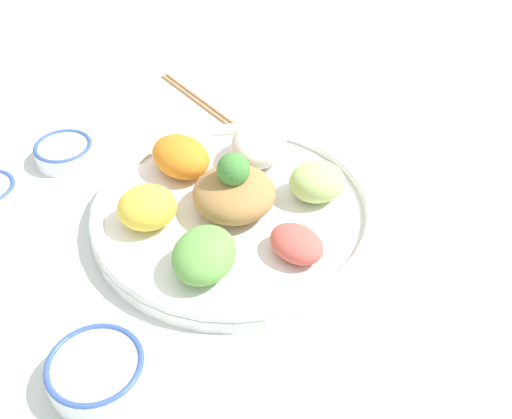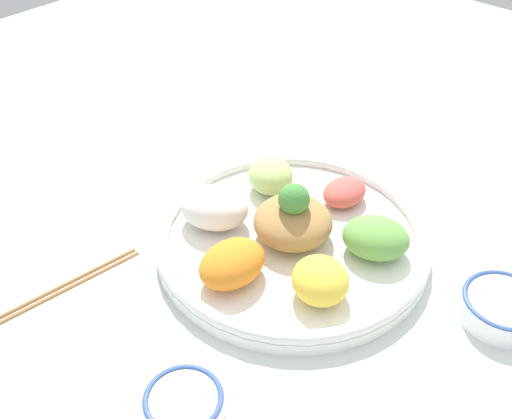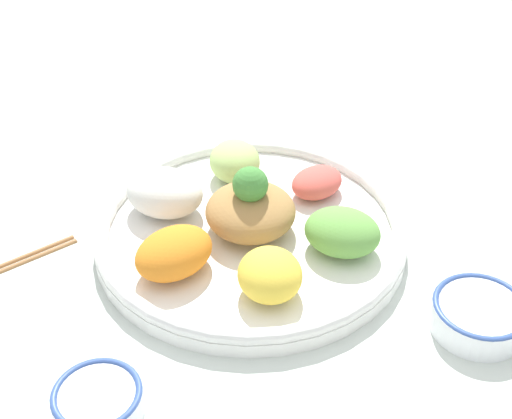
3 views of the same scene
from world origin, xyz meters
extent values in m
plane|color=silver|center=(0.00, 0.00, 0.00)|extent=(2.40, 2.40, 0.00)
cylinder|color=white|center=(-0.03, 0.03, 0.01)|extent=(0.42, 0.42, 0.02)
torus|color=white|center=(-0.03, 0.03, 0.03)|extent=(0.42, 0.42, 0.02)
ellipsoid|color=orange|center=(-0.03, -0.09, 0.05)|extent=(0.08, 0.11, 0.06)
ellipsoid|color=yellow|center=(0.08, -0.04, 0.05)|extent=(0.11, 0.11, 0.06)
ellipsoid|color=#6BAD4C|center=(0.09, 0.09, 0.05)|extent=(0.12, 0.12, 0.06)
ellipsoid|color=#E55B51|center=(-0.02, 0.16, 0.04)|extent=(0.07, 0.08, 0.04)
ellipsoid|color=#B7DB7A|center=(-0.13, 0.10, 0.05)|extent=(0.11, 0.11, 0.06)
ellipsoid|color=white|center=(-0.14, -0.02, 0.05)|extent=(0.13, 0.13, 0.06)
ellipsoid|color=#AD7F47|center=(-0.03, 0.03, 0.05)|extent=(0.12, 0.12, 0.06)
sphere|color=#478E3D|center=(-0.03, 0.03, 0.09)|extent=(0.05, 0.05, 0.05)
cylinder|color=white|center=(0.07, -0.28, 0.01)|extent=(0.10, 0.10, 0.03)
torus|color=#38569E|center=(0.07, -0.28, 0.03)|extent=(0.10, 0.10, 0.01)
cylinder|color=#5B3319|center=(0.07, -0.28, 0.02)|extent=(0.08, 0.08, 0.00)
cylinder|color=white|center=(0.27, 0.11, 0.02)|extent=(0.11, 0.11, 0.03)
torus|color=#38569E|center=(0.27, 0.11, 0.03)|extent=(0.11, 0.11, 0.01)
cylinder|color=white|center=(0.27, 0.11, 0.03)|extent=(0.09, 0.09, 0.00)
camera|label=1|loc=(0.43, 0.50, 0.61)|focal=42.00mm
camera|label=2|loc=(0.39, -0.51, 0.63)|focal=42.00mm
camera|label=3|loc=(0.51, -0.48, 0.62)|focal=50.00mm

